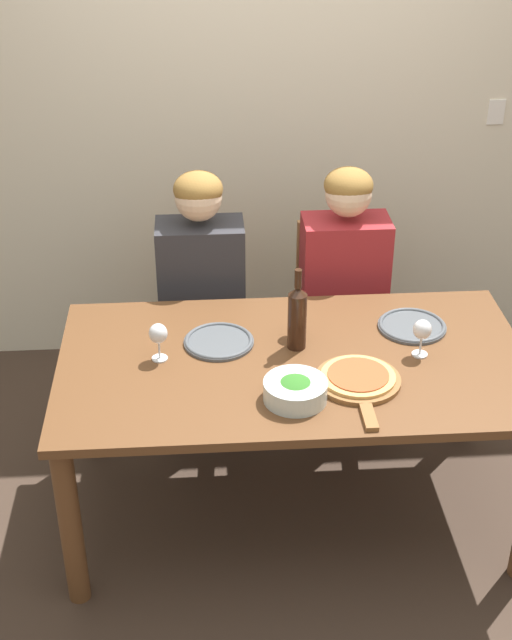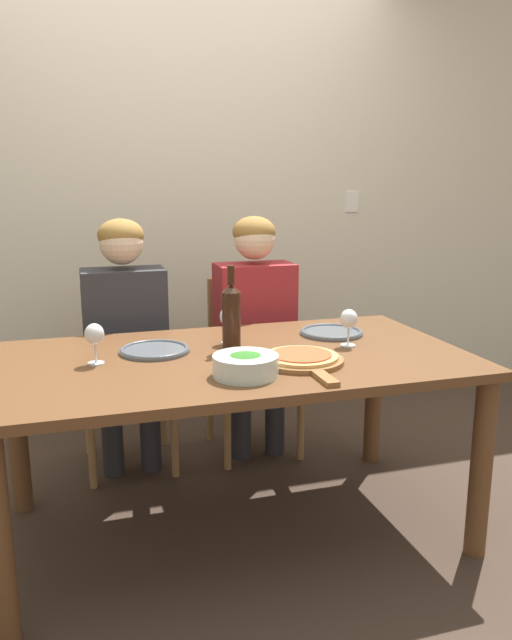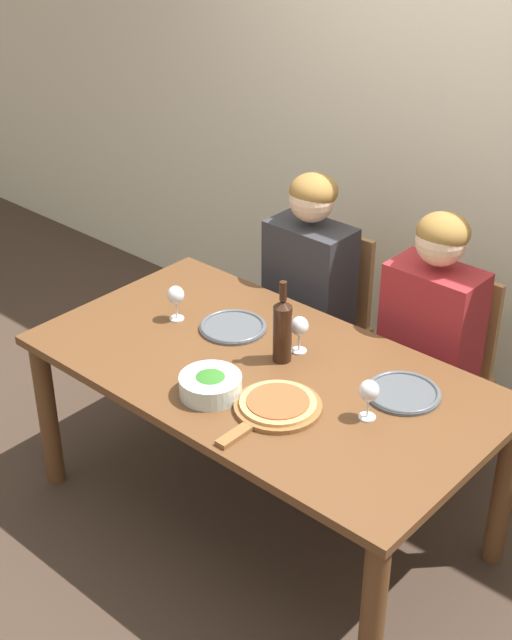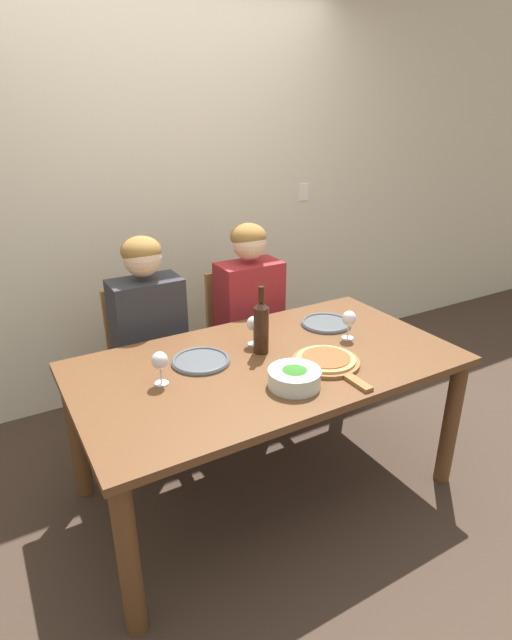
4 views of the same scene
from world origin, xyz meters
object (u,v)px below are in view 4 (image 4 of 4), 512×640
(chair_right, at_px, (243,335))
(dinner_plate_left, at_px, (201,361))
(wine_glass_right, at_px, (349,320))
(broccoli_bowl, at_px, (294,378))
(dinner_plate_right, at_px, (326,323))
(pizza_on_board, at_px, (327,361))
(wine_glass_left, at_px, (160,362))
(wine_bottle, at_px, (261,326))
(chair_left, at_px, (147,358))
(person_woman, at_px, (149,325))
(wine_glass_centre, at_px, (254,325))
(person_man, at_px, (251,304))

(chair_right, height_order, dinner_plate_left, chair_right)
(wine_glass_right, bearing_deg, broccoli_bowl, -153.50)
(dinner_plate_right, distance_m, pizza_on_board, 0.46)
(pizza_on_board, xyz_separation_m, wine_glass_left, (-0.72, 0.21, 0.09))
(chair_right, distance_m, wine_bottle, 0.85)
(chair_left, distance_m, wine_glass_right, 1.20)
(wine_glass_right, bearing_deg, person_woman, 139.77)
(broccoli_bowl, xyz_separation_m, dinner_plate_left, (-0.25, 0.39, -0.03))
(broccoli_bowl, xyz_separation_m, wine_glass_right, (0.50, 0.25, 0.07))
(wine_glass_centre, bearing_deg, wine_bottle, -96.69)
(person_woman, bearing_deg, pizza_on_board, -57.24)
(dinner_plate_left, height_order, wine_glass_left, wine_glass_left)
(chair_left, distance_m, wine_glass_left, 0.85)
(wine_bottle, xyz_separation_m, dinner_plate_right, (0.47, 0.11, -0.13))
(broccoli_bowl, height_order, dinner_plate_left, broccoli_bowl)
(person_woman, xyz_separation_m, pizza_on_board, (0.55, -0.86, 0.02))
(person_man, xyz_separation_m, wine_glass_right, (0.18, -0.69, 0.11))
(wine_glass_centre, bearing_deg, wine_glass_left, -165.33)
(chair_right, relative_size, wine_glass_centre, 5.85)
(person_man, distance_m, dinner_plate_left, 0.80)
(person_woman, height_order, wine_glass_right, person_woman)
(pizza_on_board, bearing_deg, wine_glass_left, 163.62)
(dinner_plate_right, bearing_deg, person_woman, 149.60)
(dinner_plate_right, bearing_deg, pizza_on_board, -127.01)
(dinner_plate_left, relative_size, pizza_on_board, 0.60)
(person_woman, bearing_deg, dinner_plate_right, -30.40)
(broccoli_bowl, bearing_deg, person_woman, 108.45)
(person_man, bearing_deg, person_woman, 180.00)
(person_man, bearing_deg, wine_bottle, -115.25)
(chair_left, height_order, wine_glass_centre, same)
(person_man, distance_m, broccoli_bowl, 0.99)
(person_man, relative_size, pizza_on_board, 2.69)
(wine_bottle, xyz_separation_m, wine_glass_left, (-0.52, -0.05, -0.03))
(person_woman, relative_size, wine_bottle, 3.65)
(wine_glass_centre, bearing_deg, chair_left, 120.75)
(chair_left, bearing_deg, pizza_on_board, -60.28)
(broccoli_bowl, bearing_deg, chair_left, 106.64)
(pizza_on_board, xyz_separation_m, wine_glass_centre, (-0.18, 0.35, 0.09))
(wine_glass_left, bearing_deg, dinner_plate_right, 9.06)
(dinner_plate_left, xyz_separation_m, wine_glass_left, (-0.23, -0.10, 0.10))
(chair_left, xyz_separation_m, person_man, (0.64, -0.11, 0.25))
(person_woman, xyz_separation_m, dinner_plate_left, (0.06, -0.55, 0.01))
(broccoli_bowl, distance_m, wine_glass_right, 0.56)
(chair_left, bearing_deg, dinner_plate_right, -35.69)
(wine_bottle, relative_size, dinner_plate_right, 1.22)
(pizza_on_board, bearing_deg, person_man, 84.32)
(person_man, distance_m, wine_glass_centre, 0.58)
(person_man, bearing_deg, dinner_plate_right, -68.34)
(chair_right, height_order, wine_glass_centre, same)
(wine_bottle, height_order, dinner_plate_right, wine_bottle)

